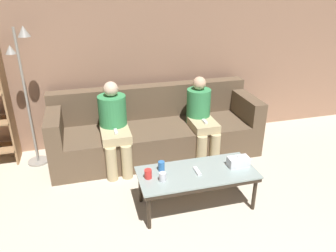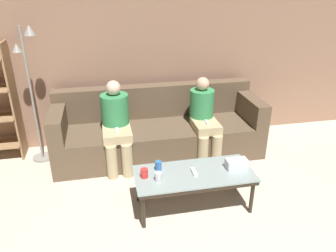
{
  "view_description": "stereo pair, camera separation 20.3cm",
  "coord_description": "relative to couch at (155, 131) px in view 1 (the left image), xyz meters",
  "views": [
    {
      "loc": [
        -0.88,
        -0.36,
        2.22
      ],
      "look_at": [
        0.0,
        2.89,
        0.68
      ],
      "focal_mm": 35.0,
      "sensor_mm": 36.0,
      "label": 1
    },
    {
      "loc": [
        -0.68,
        -0.41,
        2.22
      ],
      "look_at": [
        0.0,
        2.89,
        0.68
      ],
      "focal_mm": 35.0,
      "sensor_mm": 36.0,
      "label": 2
    }
  ],
  "objects": [
    {
      "name": "cup_far_center",
      "position": [
        -0.2,
        -1.12,
        0.14
      ],
      "size": [
        0.07,
        0.07,
        0.1
      ],
      "color": "#3372BF",
      "rests_on": "coffee_table"
    },
    {
      "name": "tissue_box",
      "position": [
        0.6,
        -1.25,
        0.14
      ],
      "size": [
        0.22,
        0.12,
        0.13
      ],
      "color": "white",
      "rests_on": "coffee_table"
    },
    {
      "name": "cup_near_left",
      "position": [
        -0.36,
        -1.23,
        0.14
      ],
      "size": [
        0.07,
        0.07,
        0.09
      ],
      "color": "red",
      "rests_on": "coffee_table"
    },
    {
      "name": "seated_person_left_end",
      "position": [
        -0.56,
        -0.21,
        0.27
      ],
      "size": [
        0.34,
        0.65,
        1.09
      ],
      "color": "tan",
      "rests_on": "ground_plane"
    },
    {
      "name": "seated_person_mid_left",
      "position": [
        0.56,
        -0.22,
        0.25
      ],
      "size": [
        0.31,
        0.63,
        1.06
      ],
      "color": "tan",
      "rests_on": "ground_plane"
    },
    {
      "name": "couch",
      "position": [
        0.0,
        0.0,
        0.0
      ],
      "size": [
        2.71,
        0.88,
        0.88
      ],
      "color": "brown",
      "rests_on": "ground_plane"
    },
    {
      "name": "game_remote",
      "position": [
        0.15,
        -1.25,
        0.1
      ],
      "size": [
        0.04,
        0.15,
        0.02
      ],
      "color": "white",
      "rests_on": "coffee_table"
    },
    {
      "name": "standing_lamp",
      "position": [
        -1.53,
        0.14,
        0.74
      ],
      "size": [
        0.31,
        0.26,
        1.73
      ],
      "color": "gray",
      "rests_on": "ground_plane"
    },
    {
      "name": "wall_back",
      "position": [
        0.0,
        0.51,
        0.98
      ],
      "size": [
        12.0,
        0.06,
        2.6
      ],
      "color": "#9E755B",
      "rests_on": "ground_plane"
    },
    {
      "name": "cup_near_right",
      "position": [
        -0.23,
        -1.31,
        0.14
      ],
      "size": [
        0.07,
        0.07,
        0.09
      ],
      "color": "silver",
      "rests_on": "coffee_table"
    },
    {
      "name": "coffee_table",
      "position": [
        0.15,
        -1.25,
        0.05
      ],
      "size": [
        1.2,
        0.53,
        0.41
      ],
      "color": "#8C9E99",
      "rests_on": "ground_plane"
    }
  ]
}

